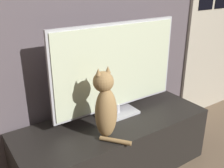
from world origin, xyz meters
name	(u,v)px	position (x,y,z in m)	size (l,w,h in m)	color
tv_stand	(114,146)	(0.00, 0.90, 0.22)	(1.42, 0.55, 0.43)	black
tv	(117,69)	(0.08, 0.98, 0.79)	(1.01, 0.18, 0.69)	#B7B7BC
cat	(105,106)	(-0.15, 0.78, 0.65)	(0.16, 0.28, 0.47)	#997547
door	(218,14)	(1.47, 1.18, 1.05)	(0.84, 0.04, 2.05)	#B2A893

